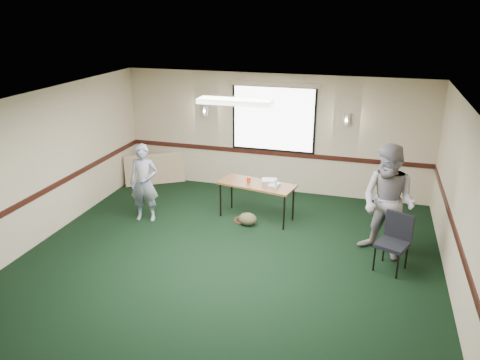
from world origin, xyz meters
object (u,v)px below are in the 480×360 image
(person_right, at_px, (388,203))
(conference_chair, at_px, (395,237))
(person_left, at_px, (144,183))
(projector, at_px, (269,182))
(folding_table, at_px, (257,186))

(person_right, bearing_deg, conference_chair, -37.48)
(person_left, bearing_deg, conference_chair, -17.28)
(person_left, height_order, person_right, person_right)
(projector, distance_m, person_right, 2.40)
(folding_table, distance_m, projector, 0.27)
(person_left, relative_size, person_right, 0.79)
(folding_table, xyz_separation_m, projector, (0.25, 0.04, 0.10))
(conference_chair, xyz_separation_m, person_right, (-0.15, 0.38, 0.44))
(projector, xyz_separation_m, person_left, (-2.38, -0.69, -0.02))
(projector, relative_size, person_right, 0.14)
(projector, distance_m, person_left, 2.48)
(projector, xyz_separation_m, person_right, (2.23, -0.88, 0.18))
(person_left, xyz_separation_m, person_right, (4.61, -0.19, 0.20))
(projector, height_order, person_right, person_right)
(folding_table, height_order, conference_chair, conference_chair)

